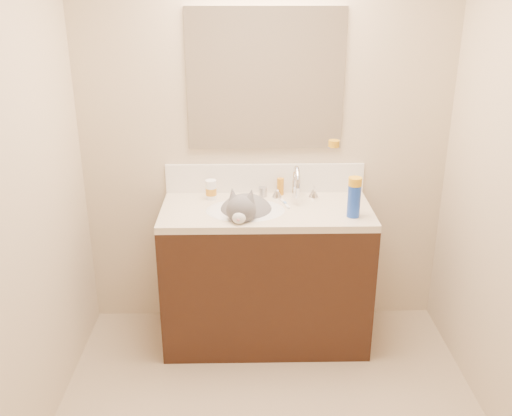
{
  "coord_description": "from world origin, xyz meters",
  "views": [
    {
      "loc": [
        -0.12,
        -2.05,
        2.06
      ],
      "look_at": [
        -0.06,
        0.92,
        0.88
      ],
      "focal_mm": 40.0,
      "sensor_mm": 36.0,
      "label": 1
    }
  ],
  "objects_px": {
    "faucet": "(296,186)",
    "vanity_cabinet": "(266,278)",
    "silver_jar": "(263,192)",
    "spray_can": "(354,200)",
    "cat": "(246,214)",
    "amber_bottle": "(280,187)",
    "basin": "(245,221)",
    "pill_bottle": "(211,190)"
  },
  "relations": [
    {
      "from": "cat",
      "to": "silver_jar",
      "type": "relative_size",
      "value": 7.99
    },
    {
      "from": "amber_bottle",
      "to": "spray_can",
      "type": "xyz_separation_m",
      "value": [
        0.38,
        -0.35,
        0.05
      ]
    },
    {
      "from": "faucet",
      "to": "amber_bottle",
      "type": "height_order",
      "value": "faucet"
    },
    {
      "from": "faucet",
      "to": "vanity_cabinet",
      "type": "bearing_deg",
      "value": -142.71
    },
    {
      "from": "faucet",
      "to": "amber_bottle",
      "type": "distance_m",
      "value": 0.12
    },
    {
      "from": "amber_bottle",
      "to": "spray_can",
      "type": "distance_m",
      "value": 0.52
    },
    {
      "from": "pill_bottle",
      "to": "vanity_cabinet",
      "type": "bearing_deg",
      "value": -25.74
    },
    {
      "from": "faucet",
      "to": "spray_can",
      "type": "relative_size",
      "value": 1.45
    },
    {
      "from": "pill_bottle",
      "to": "spray_can",
      "type": "distance_m",
      "value": 0.85
    },
    {
      "from": "cat",
      "to": "faucet",
      "type": "bearing_deg",
      "value": 39.9
    },
    {
      "from": "faucet",
      "to": "silver_jar",
      "type": "height_order",
      "value": "faucet"
    },
    {
      "from": "cat",
      "to": "spray_can",
      "type": "bearing_deg",
      "value": 0.26
    },
    {
      "from": "vanity_cabinet",
      "to": "faucet",
      "type": "bearing_deg",
      "value": 37.29
    },
    {
      "from": "basin",
      "to": "cat",
      "type": "xyz_separation_m",
      "value": [
        0.0,
        -0.01,
        0.05
      ]
    },
    {
      "from": "faucet",
      "to": "silver_jar",
      "type": "bearing_deg",
      "value": 164.6
    },
    {
      "from": "faucet",
      "to": "cat",
      "type": "distance_m",
      "value": 0.36
    },
    {
      "from": "spray_can",
      "to": "amber_bottle",
      "type": "bearing_deg",
      "value": 137.0
    },
    {
      "from": "silver_jar",
      "to": "spray_can",
      "type": "distance_m",
      "value": 0.59
    },
    {
      "from": "amber_bottle",
      "to": "faucet",
      "type": "bearing_deg",
      "value": -43.08
    },
    {
      "from": "silver_jar",
      "to": "vanity_cabinet",
      "type": "bearing_deg",
      "value": -85.52
    },
    {
      "from": "pill_bottle",
      "to": "spray_can",
      "type": "xyz_separation_m",
      "value": [
        0.79,
        -0.29,
        0.04
      ]
    },
    {
      "from": "silver_jar",
      "to": "pill_bottle",
      "type": "bearing_deg",
      "value": -173.38
    },
    {
      "from": "silver_jar",
      "to": "spray_can",
      "type": "bearing_deg",
      "value": -33.78
    },
    {
      "from": "pill_bottle",
      "to": "amber_bottle",
      "type": "bearing_deg",
      "value": 8.74
    },
    {
      "from": "basin",
      "to": "silver_jar",
      "type": "bearing_deg",
      "value": 64.56
    },
    {
      "from": "vanity_cabinet",
      "to": "basin",
      "type": "bearing_deg",
      "value": -165.96
    },
    {
      "from": "basin",
      "to": "spray_can",
      "type": "xyz_separation_m",
      "value": [
        0.59,
        -0.1,
        0.17
      ]
    },
    {
      "from": "cat",
      "to": "spray_can",
      "type": "height_order",
      "value": "spray_can"
    },
    {
      "from": "amber_bottle",
      "to": "spray_can",
      "type": "height_order",
      "value": "spray_can"
    },
    {
      "from": "faucet",
      "to": "spray_can",
      "type": "distance_m",
      "value": 0.4
    },
    {
      "from": "basin",
      "to": "amber_bottle",
      "type": "relative_size",
      "value": 4.34
    },
    {
      "from": "cat",
      "to": "silver_jar",
      "type": "distance_m",
      "value": 0.26
    },
    {
      "from": "basin",
      "to": "spray_can",
      "type": "height_order",
      "value": "spray_can"
    },
    {
      "from": "basin",
      "to": "amber_bottle",
      "type": "height_order",
      "value": "amber_bottle"
    },
    {
      "from": "vanity_cabinet",
      "to": "pill_bottle",
      "type": "bearing_deg",
      "value": 154.26
    },
    {
      "from": "cat",
      "to": "pill_bottle",
      "type": "height_order",
      "value": "cat"
    },
    {
      "from": "cat",
      "to": "silver_jar",
      "type": "bearing_deg",
      "value": 75.13
    },
    {
      "from": "spray_can",
      "to": "faucet",
      "type": "bearing_deg",
      "value": 137.02
    },
    {
      "from": "vanity_cabinet",
      "to": "cat",
      "type": "bearing_deg",
      "value": -162.51
    },
    {
      "from": "vanity_cabinet",
      "to": "amber_bottle",
      "type": "xyz_separation_m",
      "value": [
        0.09,
        0.22,
        0.5
      ]
    },
    {
      "from": "cat",
      "to": "spray_can",
      "type": "distance_m",
      "value": 0.61
    },
    {
      "from": "faucet",
      "to": "silver_jar",
      "type": "xyz_separation_m",
      "value": [
        -0.19,
        0.05,
        -0.06
      ]
    }
  ]
}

